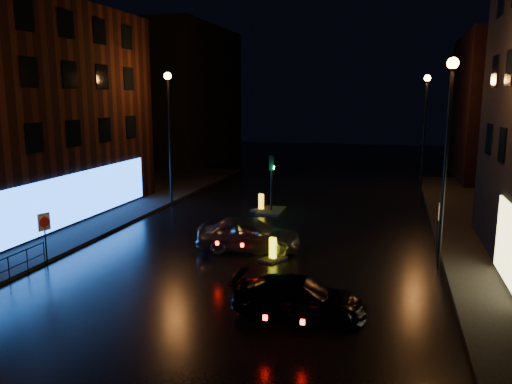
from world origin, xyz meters
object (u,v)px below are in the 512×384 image
(road_sign_left, at_px, (44,226))
(bollard_near, at_px, (273,255))
(road_sign_right, at_px, (438,216))
(dark_sedan, at_px, (299,297))
(bollard_far, at_px, (261,207))
(silver_hatchback, at_px, (249,234))
(traffic_signal, at_px, (271,204))

(road_sign_left, bearing_deg, bollard_near, 38.42)
(road_sign_left, relative_size, road_sign_right, 1.02)
(dark_sedan, height_order, road_sign_left, road_sign_left)
(bollard_far, bearing_deg, bollard_near, -48.00)
(dark_sedan, distance_m, bollard_near, 5.57)
(silver_hatchback, bearing_deg, road_sign_right, -81.47)
(road_sign_left, bearing_deg, dark_sedan, 8.71)
(traffic_signal, distance_m, silver_hatchback, 7.93)
(bollard_near, distance_m, bollard_far, 9.47)
(bollard_near, bearing_deg, silver_hatchback, 167.47)
(traffic_signal, height_order, bollard_far, traffic_signal)
(silver_hatchback, xyz_separation_m, dark_sedan, (3.44, -6.14, -0.17))
(traffic_signal, height_order, dark_sedan, traffic_signal)
(traffic_signal, bearing_deg, dark_sedan, -72.93)
(silver_hatchback, relative_size, road_sign_left, 2.10)
(traffic_signal, xyz_separation_m, road_sign_right, (9.10, -5.54, 1.13))
(bollard_near, distance_m, road_sign_left, 9.55)
(bollard_near, bearing_deg, road_sign_right, 49.54)
(traffic_signal, distance_m, bollard_far, 0.75)
(silver_hatchback, bearing_deg, road_sign_left, 111.14)
(traffic_signal, relative_size, silver_hatchback, 0.74)
(bollard_far, height_order, road_sign_right, road_sign_right)
(bollard_near, bearing_deg, dark_sedan, -44.22)
(road_sign_left, bearing_deg, road_sign_right, 41.37)
(bollard_near, xyz_separation_m, bollard_far, (-2.90, 9.01, 0.01))
(road_sign_left, xyz_separation_m, road_sign_right, (15.79, 6.44, -0.03))
(traffic_signal, distance_m, road_sign_right, 10.71)
(dark_sedan, distance_m, bollard_far, 15.02)
(road_sign_right, bearing_deg, road_sign_left, 26.31)
(traffic_signal, height_order, silver_hatchback, traffic_signal)
(silver_hatchback, bearing_deg, bollard_near, -133.57)
(dark_sedan, bearing_deg, bollard_far, 17.58)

